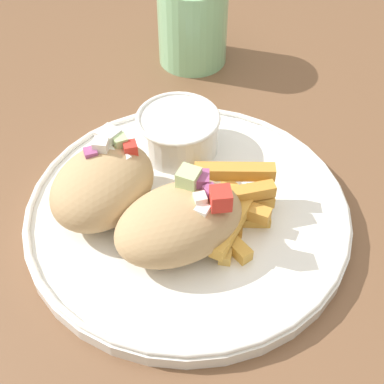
{
  "coord_description": "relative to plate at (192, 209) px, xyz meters",
  "views": [
    {
      "loc": [
        -0.18,
        -0.34,
        1.17
      ],
      "look_at": [
        0.0,
        -0.06,
        0.81
      ],
      "focal_mm": 50.0,
      "sensor_mm": 36.0,
      "label": 1
    }
  ],
  "objects": [
    {
      "name": "pita_sandwich_near",
      "position": [
        -0.03,
        -0.03,
        0.03
      ],
      "size": [
        0.12,
        0.09,
        0.07
      ],
      "rotation": [
        0.0,
        0.0,
        -0.07
      ],
      "color": "tan",
      "rests_on": "plate"
    },
    {
      "name": "pita_sandwich_far",
      "position": [
        -0.07,
        0.04,
        0.03
      ],
      "size": [
        0.13,
        0.12,
        0.07
      ],
      "rotation": [
        0.0,
        0.0,
        0.42
      ],
      "color": "tan",
      "rests_on": "plate"
    },
    {
      "name": "fries_pile",
      "position": [
        0.02,
        -0.03,
        0.02
      ],
      "size": [
        0.11,
        0.12,
        0.04
      ],
      "color": "gold",
      "rests_on": "plate"
    },
    {
      "name": "sauce_ramekin",
      "position": [
        0.03,
        0.08,
        0.03
      ],
      "size": [
        0.09,
        0.09,
        0.04
      ],
      "color": "white",
      "rests_on": "plate"
    },
    {
      "name": "table",
      "position": [
        -0.0,
        0.06,
        -0.09
      ],
      "size": [
        1.26,
        1.26,
        0.78
      ],
      "color": "brown",
      "rests_on": "ground_plane"
    },
    {
      "name": "plate",
      "position": [
        0.0,
        0.0,
        0.0
      ],
      "size": [
        0.31,
        0.31,
        0.02
      ],
      "color": "white",
      "rests_on": "table"
    },
    {
      "name": "water_glass",
      "position": [
        0.15,
        0.23,
        0.04
      ],
      "size": [
        0.09,
        0.09,
        0.1
      ],
      "color": "#8CCC93",
      "rests_on": "table"
    }
  ]
}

